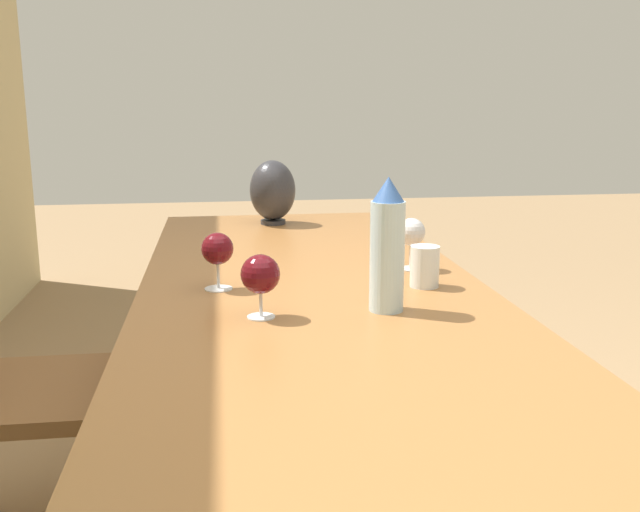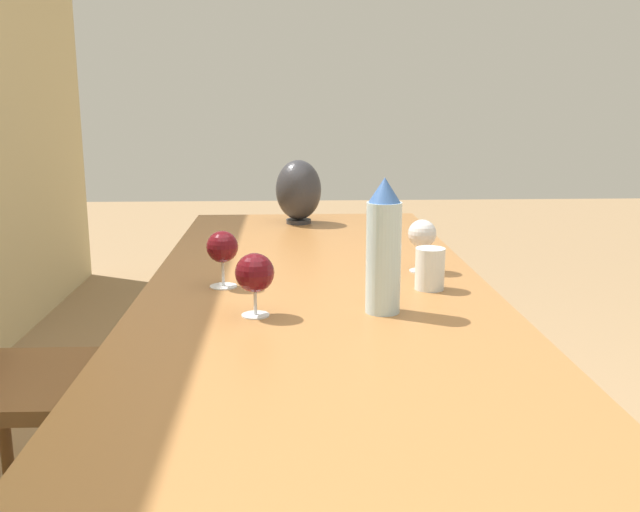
% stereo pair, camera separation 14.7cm
% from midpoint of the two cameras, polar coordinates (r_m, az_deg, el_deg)
% --- Properties ---
extents(dining_table, '(3.00, 0.84, 0.73)m').
position_cam_midpoint_polar(dining_table, '(1.38, 3.63, -9.26)').
color(dining_table, '#936033').
rests_on(dining_table, ground_plane).
extents(water_bottle, '(0.07, 0.07, 0.29)m').
position_cam_midpoint_polar(water_bottle, '(1.51, 7.89, 0.62)').
color(water_bottle, silver).
rests_on(water_bottle, dining_table).
extents(water_tumbler, '(0.07, 0.07, 0.10)m').
position_cam_midpoint_polar(water_tumbler, '(1.73, 11.20, -1.03)').
color(water_tumbler, silver).
rests_on(water_tumbler, dining_table).
extents(vase, '(0.16, 0.16, 0.23)m').
position_cam_midpoint_polar(vase, '(2.59, -0.11, 5.25)').
color(vase, '#2D2D33').
rests_on(vase, dining_table).
extents(wine_glass_0, '(0.07, 0.07, 0.14)m').
position_cam_midpoint_polar(wine_glass_0, '(1.89, 10.38, 1.65)').
color(wine_glass_0, silver).
rests_on(wine_glass_0, dining_table).
extents(wine_glass_2, '(0.08, 0.08, 0.14)m').
position_cam_midpoint_polar(wine_glass_2, '(1.71, -5.41, 0.62)').
color(wine_glass_2, silver).
rests_on(wine_glass_2, dining_table).
extents(wine_glass_5, '(0.08, 0.08, 0.13)m').
position_cam_midpoint_polar(wine_glass_5, '(1.48, -2.43, -1.45)').
color(wine_glass_5, silver).
rests_on(wine_glass_5, dining_table).
extents(chair_far, '(0.44, 0.44, 0.94)m').
position_cam_midpoint_polar(chair_far, '(2.00, -21.53, -7.92)').
color(chair_far, brown).
rests_on(chair_far, ground_plane).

